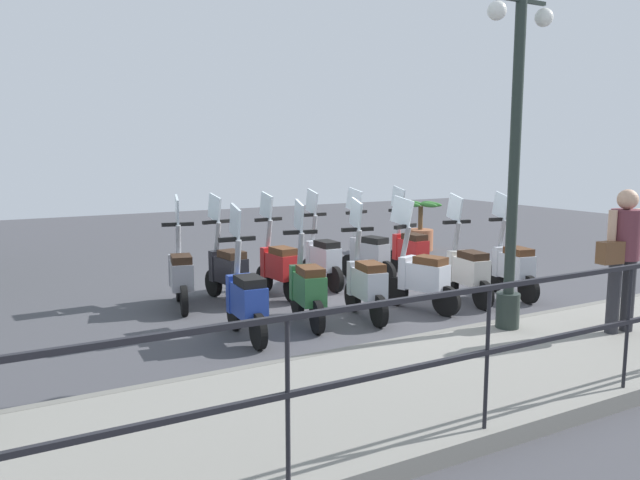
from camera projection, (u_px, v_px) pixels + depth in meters
name	position (u px, v px, depth m)	size (l,w,h in m)	color
ground_plane	(357.00, 301.00, 8.97)	(28.00, 28.00, 0.00)	#424247
promenade_walkway	(527.00, 360.00, 6.24)	(2.20, 20.00, 0.15)	gray
fence_railing	(629.00, 301.00, 5.22)	(0.04, 16.03, 1.07)	black
lamp_post_near	(514.00, 175.00, 6.87)	(0.26, 0.90, 3.95)	#232D28
pedestrian_with_bag	(623.00, 250.00, 6.81)	(0.35, 0.65, 1.59)	#28282D
potted_palm	(420.00, 230.00, 13.43)	(1.06, 0.66, 1.05)	#9E5B3D
scooter_near_0	(512.00, 265.00, 9.15)	(1.22, 0.47, 1.54)	black
scooter_near_1	(466.00, 270.00, 8.80)	(1.23, 0.45, 1.54)	black
scooter_near_2	(421.00, 276.00, 8.37)	(1.20, 0.54, 1.54)	black
scooter_near_3	(366.00, 282.00, 7.97)	(1.23, 0.47, 1.54)	black
scooter_near_4	(307.00, 287.00, 7.70)	(1.22, 0.48, 1.54)	black
scooter_near_5	(246.00, 298.00, 7.11)	(1.23, 0.44, 1.54)	black
scooter_far_0	(409.00, 249.00, 10.60)	(1.23, 0.44, 1.54)	black
scooter_far_1	(368.00, 253.00, 10.21)	(1.22, 0.49, 1.54)	black
scooter_far_2	(322.00, 257.00, 9.80)	(1.23, 0.44, 1.54)	black
scooter_far_3	(278.00, 265.00, 9.15)	(1.23, 0.44, 1.54)	black
scooter_far_4	(227.00, 269.00, 8.86)	(1.23, 0.45, 1.54)	black
scooter_far_5	(181.00, 274.00, 8.51)	(1.22, 0.50, 1.54)	black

